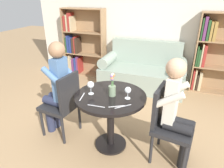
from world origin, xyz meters
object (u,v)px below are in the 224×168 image
(bookshelf_left, at_px, (80,45))
(chair_left, at_px, (63,102))
(bookshelf_right, at_px, (215,54))
(flower_vase, at_px, (112,88))
(wine_glass_left, at_px, (91,85))
(person_right, at_px, (177,112))
(person_left, at_px, (57,88))
(chair_right, at_px, (167,122))
(couch, at_px, (143,72))
(wine_glass_right, at_px, (128,91))

(bookshelf_left, xyz_separation_m, chair_left, (0.89, -2.15, -0.20))
(bookshelf_right, bearing_deg, flower_vase, -120.48)
(wine_glass_left, xyz_separation_m, flower_vase, (0.25, 0.05, -0.01))
(chair_left, height_order, person_right, person_right)
(chair_left, height_order, person_left, person_left)
(chair_right, height_order, wine_glass_left, chair_right)
(bookshelf_right, bearing_deg, chair_right, -106.46)
(couch, bearing_deg, person_right, -68.23)
(couch, height_order, bookshelf_left, bookshelf_left)
(wine_glass_right, bearing_deg, couch, 96.19)
(bookshelf_right, relative_size, chair_left, 1.67)
(chair_right, bearing_deg, chair_left, 99.29)
(bookshelf_right, distance_m, person_right, 2.22)
(flower_vase, bearing_deg, chair_right, 2.74)
(couch, relative_size, person_left, 1.29)
(wine_glass_left, height_order, flower_vase, flower_vase)
(bookshelf_left, xyz_separation_m, flower_vase, (1.58, -2.16, 0.13))
(wine_glass_left, xyz_separation_m, wine_glass_right, (0.43, 0.04, -0.01))
(wine_glass_left, distance_m, flower_vase, 0.25)
(person_right, height_order, wine_glass_right, person_right)
(person_right, relative_size, wine_glass_left, 7.84)
(couch, xyz_separation_m, person_right, (0.75, -1.88, 0.35))
(couch, height_order, wine_glass_left, couch)
(person_left, relative_size, wine_glass_right, 9.30)
(person_right, relative_size, flower_vase, 4.51)
(person_right, bearing_deg, bookshelf_left, 55.21)
(chair_left, xyz_separation_m, person_right, (1.41, 0.00, 0.16))
(wine_glass_left, bearing_deg, couch, 83.33)
(chair_left, bearing_deg, flower_vase, 97.00)
(wine_glass_right, height_order, flower_vase, flower_vase)
(bookshelf_left, bearing_deg, wine_glass_left, -58.90)
(wine_glass_left, bearing_deg, bookshelf_left, 121.10)
(chair_left, xyz_separation_m, chair_right, (1.32, 0.03, 0.00))
(couch, bearing_deg, chair_left, -109.38)
(bookshelf_right, relative_size, wine_glass_left, 9.57)
(couch, relative_size, chair_left, 1.86)
(person_left, relative_size, flower_vase, 4.73)
(flower_vase, bearing_deg, person_right, 0.75)
(person_right, bearing_deg, chair_left, 98.36)
(wine_glass_right, bearing_deg, bookshelf_right, 63.41)
(person_right, distance_m, flower_vase, 0.75)
(bookshelf_right, xyz_separation_m, flower_vase, (-1.27, -2.16, 0.07))
(chair_left, bearing_deg, couch, 168.01)
(couch, relative_size, bookshelf_left, 1.11)
(chair_right, xyz_separation_m, person_right, (0.09, -0.02, 0.16))
(chair_right, distance_m, person_left, 1.42)
(chair_right, height_order, wine_glass_right, chair_right)
(chair_right, relative_size, wine_glass_right, 6.47)
(bookshelf_right, relative_size, chair_right, 1.67)
(person_left, bearing_deg, bookshelf_left, -151.89)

